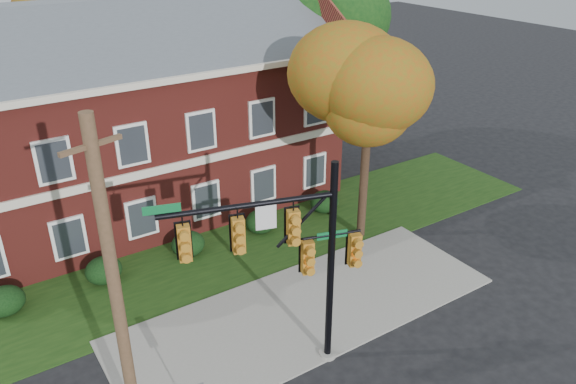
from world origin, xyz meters
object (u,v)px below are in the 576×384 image
hedge_center (188,244)px  hedge_left (104,270)px  hedge_far_left (4,301)px  tree_near_right (377,88)px  apartment_building (132,108)px  utility_pole (116,297)px  traffic_signal (291,250)px  tree_right_rear (325,12)px  hedge_far_right (324,202)px  hedge_right (261,221)px

hedge_center → hedge_left: bearing=180.0°
hedge_far_left → tree_near_right: tree_near_right is taller
apartment_building → hedge_left: apartment_building is taller
apartment_building → utility_pole: 13.86m
traffic_signal → tree_right_rear: bearing=67.6°
hedge_left → tree_near_right: tree_near_right is taller
hedge_far_left → tree_right_rear: bearing=18.5°
apartment_building → tree_right_rear: (11.31, 0.86, 3.13)m
tree_right_rear → traffic_signal: 18.19m
hedge_far_left → hedge_far_right: (14.00, 0.00, 0.00)m
tree_near_right → utility_pole: (-12.15, -4.87, -2.01)m
tree_near_right → traffic_signal: size_ratio=1.27×
hedge_right → utility_pole: bearing=-137.6°
apartment_building → hedge_far_right: bearing=-36.9°
hedge_far_left → hedge_far_right: size_ratio=1.00×
hedge_far_left → hedge_far_right: 14.00m
hedge_left → traffic_signal: traffic_signal is taller
apartment_building → tree_near_right: size_ratio=2.19×
utility_pole → apartment_building: bearing=52.8°
apartment_building → hedge_right: apartment_building is taller
tree_right_rear → apartment_building: bearing=-175.7°
apartment_building → tree_right_rear: size_ratio=1.77×
traffic_signal → utility_pole: 5.00m
hedge_right → hedge_far_right: (3.50, 0.00, 0.00)m
hedge_far_right → utility_pole: bearing=-147.1°
hedge_center → tree_right_rear: tree_right_rear is taller
traffic_signal → hedge_far_right: bearing=64.6°
tree_near_right → hedge_far_right: bearing=94.5°
hedge_far_left → hedge_left: (3.50, 0.00, 0.00)m
hedge_far_right → tree_right_rear: size_ratio=0.13×
hedge_far_right → tree_near_right: tree_near_right is taller
utility_pole → hedge_center: bearing=41.0°
tree_right_rear → traffic_signal: tree_right_rear is taller
tree_near_right → utility_pole: 13.24m
hedge_far_left → tree_right_rear: tree_right_rear is taller
hedge_far_right → tree_right_rear: (4.31, 6.11, 7.60)m
hedge_left → hedge_far_left: bearing=180.0°
tree_near_right → tree_right_rear: (4.09, 8.95, 1.45)m
hedge_left → hedge_right: size_ratio=1.00×
apartment_building → hedge_left: size_ratio=13.43×
apartment_building → hedge_left: (-3.50, -5.25, -4.46)m
traffic_signal → utility_pole: bearing=-162.2°
hedge_far_left → utility_pole: size_ratio=0.15×
apartment_building → hedge_far_left: bearing=-143.1°
hedge_left → apartment_building: bearing=56.3°
hedge_right → tree_near_right: 7.72m
hedge_left → tree_right_rear: (14.81, 6.11, 7.60)m
hedge_right → tree_right_rear: bearing=38.0°
hedge_center → tree_right_rear: bearing=28.4°
hedge_far_left → traffic_signal: size_ratio=0.21×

